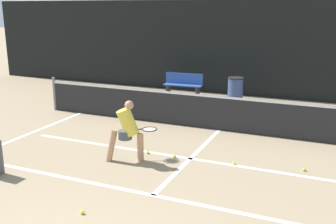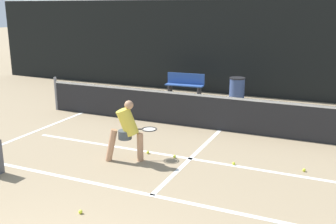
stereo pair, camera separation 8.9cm
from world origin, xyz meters
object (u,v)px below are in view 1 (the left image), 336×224
Objects in this scene: parked_car at (221,69)px; trash_bin at (235,89)px; player_practicing at (127,129)px; courtside_bench at (183,84)px.

trash_bin is at bearing -66.16° from parked_car.
trash_bin is 3.74m from parked_car.
parked_car is (-1.51, 3.42, 0.15)m from trash_bin.
player_practicing is 0.93× the size of courtside_bench.
trash_bin is at bearing 59.40° from player_practicing.
courtside_bench and trash_bin have the same top height.
parked_car reaches higher than player_practicing.
courtside_bench is at bearing -97.91° from parked_car.
trash_bin is at bearing -5.29° from courtside_bench.
player_practicing reaches higher than courtside_bench.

